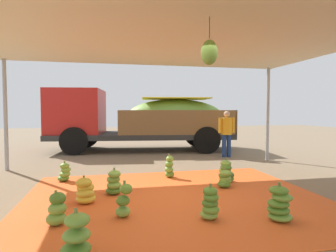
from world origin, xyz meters
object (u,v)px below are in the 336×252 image
at_px(banana_bunch_0, 114,183).
at_px(banana_bunch_8, 169,167).
at_px(banana_bunch_5, 124,202).
at_px(worker_0, 227,130).
at_px(banana_bunch_2, 225,179).
at_px(banana_bunch_6, 210,204).
at_px(banana_bunch_10, 57,210).
at_px(banana_bunch_7, 85,191).
at_px(banana_bunch_9, 279,205).
at_px(banana_bunch_1, 76,237).
at_px(cargo_truck_main, 138,118).
at_px(banana_bunch_3, 227,172).
at_px(banana_bunch_4, 65,173).

xyz_separation_m(banana_bunch_0, banana_bunch_8, (1.30, 1.11, 0.02)).
bearing_deg(banana_bunch_5, worker_0, 52.57).
relative_size(banana_bunch_2, banana_bunch_6, 0.79).
bearing_deg(banana_bunch_5, banana_bunch_10, -175.17).
height_order(banana_bunch_7, banana_bunch_9, banana_bunch_9).
xyz_separation_m(banana_bunch_1, banana_bunch_5, (0.56, 1.05, 0.01)).
bearing_deg(banana_bunch_5, cargo_truck_main, 82.36).
bearing_deg(banana_bunch_5, banana_bunch_0, 95.80).
xyz_separation_m(banana_bunch_6, banana_bunch_9, (0.95, -0.25, 0.01)).
xyz_separation_m(banana_bunch_6, banana_bunch_10, (-2.13, 0.25, -0.02)).
distance_m(banana_bunch_3, banana_bunch_8, 1.33).
relative_size(banana_bunch_3, banana_bunch_8, 0.94).
bearing_deg(banana_bunch_10, banana_bunch_3, 28.00).
relative_size(banana_bunch_0, banana_bunch_4, 1.11).
bearing_deg(banana_bunch_0, banana_bunch_10, -121.87).
xyz_separation_m(banana_bunch_4, banana_bunch_5, (1.18, -2.47, 0.04)).
relative_size(banana_bunch_6, banana_bunch_7, 1.10).
height_order(banana_bunch_0, banana_bunch_3, banana_bunch_3).
height_order(banana_bunch_5, banana_bunch_8, banana_bunch_8).
distance_m(banana_bunch_6, cargo_truck_main, 7.60).
xyz_separation_m(banana_bunch_3, banana_bunch_10, (-3.24, -1.73, -0.02)).
xyz_separation_m(banana_bunch_0, banana_bunch_4, (-1.05, 1.27, -0.03)).
xyz_separation_m(banana_bunch_1, cargo_truck_main, (1.52, 8.24, 1.04)).
height_order(banana_bunch_5, banana_bunch_7, banana_bunch_5).
distance_m(banana_bunch_6, banana_bunch_7, 2.13).
height_order(banana_bunch_6, banana_bunch_8, banana_bunch_8).
bearing_deg(banana_bunch_4, banana_bunch_8, -3.73).
distance_m(banana_bunch_8, worker_0, 3.67).
bearing_deg(banana_bunch_6, worker_0, 64.22).
distance_m(banana_bunch_2, banana_bunch_8, 1.42).
bearing_deg(banana_bunch_6, banana_bunch_8, 90.72).
relative_size(banana_bunch_1, banana_bunch_10, 1.12).
relative_size(banana_bunch_1, banana_bunch_8, 0.96).
bearing_deg(banana_bunch_1, banana_bunch_0, 79.03).
height_order(banana_bunch_3, worker_0, worker_0).
distance_m(banana_bunch_10, cargo_truck_main, 7.59).
xyz_separation_m(banana_bunch_3, banana_bunch_8, (-1.15, 0.66, 0.01)).
xyz_separation_m(banana_bunch_2, cargo_truck_main, (-1.15, 5.95, 1.09)).
relative_size(banana_bunch_1, banana_bunch_7, 1.12).
xyz_separation_m(banana_bunch_5, cargo_truck_main, (0.97, 7.20, 1.03)).
bearing_deg(banana_bunch_9, banana_bunch_4, 137.69).
relative_size(banana_bunch_0, banana_bunch_7, 1.07).
distance_m(banana_bunch_1, banana_bunch_5, 1.19).
bearing_deg(banana_bunch_2, cargo_truck_main, 100.95).
xyz_separation_m(banana_bunch_6, banana_bunch_7, (-1.82, 1.11, -0.01)).
bearing_deg(banana_bunch_10, worker_0, 46.83).
bearing_deg(worker_0, banana_bunch_8, -134.85).
xyz_separation_m(banana_bunch_3, worker_0, (1.39, 3.22, 0.68)).
xyz_separation_m(cargo_truck_main, worker_0, (2.76, -2.33, -0.36)).
xyz_separation_m(banana_bunch_9, worker_0, (1.56, 5.45, 0.68)).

